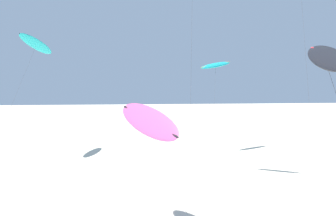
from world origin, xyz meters
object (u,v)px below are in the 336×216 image
(flying_kite_1, at_px, (216,65))
(flying_kite_4, at_px, (36,44))
(flying_kite_0, at_px, (148,121))
(flying_kite_3, at_px, (325,56))

(flying_kite_1, xyz_separation_m, flying_kite_4, (-22.50, -0.81, 2.38))
(flying_kite_0, distance_m, flying_kite_4, 29.23)
(flying_kite_1, relative_size, flying_kite_3, 1.05)
(flying_kite_0, bearing_deg, flying_kite_3, -36.78)
(flying_kite_3, relative_size, flying_kite_4, 0.77)
(flying_kite_0, bearing_deg, flying_kite_1, 68.27)
(flying_kite_0, xyz_separation_m, flying_kite_1, (10.61, 26.62, 4.44))
(flying_kite_3, height_order, flying_kite_4, flying_kite_4)
(flying_kite_0, distance_m, flying_kite_1, 29.00)
(flying_kite_3, bearing_deg, flying_kite_1, 85.28)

